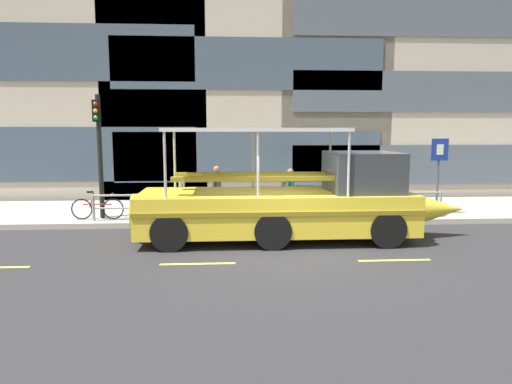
# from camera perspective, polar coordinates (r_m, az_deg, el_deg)

# --- Properties ---
(ground_plane) EXTENTS (120.00, 120.00, 0.00)m
(ground_plane) POSITION_cam_1_polar(r_m,az_deg,el_deg) (12.44, 4.33, -7.14)
(ground_plane) COLOR #2B2B2D
(sidewalk) EXTENTS (32.00, 4.80, 0.18)m
(sidewalk) POSITION_cam_1_polar(r_m,az_deg,el_deg) (17.86, 1.86, -2.27)
(sidewalk) COLOR #A8A59E
(sidewalk) RESTS_ON ground_plane
(curb_edge) EXTENTS (32.00, 0.18, 0.18)m
(curb_edge) POSITION_cam_1_polar(r_m,az_deg,el_deg) (15.43, 2.74, -3.87)
(curb_edge) COLOR #B2ADA3
(curb_edge) RESTS_ON ground_plane
(lane_centreline) EXTENTS (25.80, 0.12, 0.01)m
(lane_centreline) POSITION_cam_1_polar(r_m,az_deg,el_deg) (11.37, 5.12, -8.56)
(lane_centreline) COLOR #DBD64C
(lane_centreline) RESTS_ON ground_plane
(office_tower_right) EXTENTS (12.03, 9.97, 19.32)m
(office_tower_right) POSITION_cam_1_polar(r_m,az_deg,el_deg) (27.40, 15.45, 21.11)
(office_tower_right) COLOR #B2A893
(office_tower_right) RESTS_ON ground_plane
(curb_guardrail) EXTENTS (11.85, 0.09, 0.88)m
(curb_guardrail) POSITION_cam_1_polar(r_m,az_deg,el_deg) (15.62, 1.86, -1.17)
(curb_guardrail) COLOR gray
(curb_guardrail) RESTS_ON sidewalk
(traffic_light_pole) EXTENTS (0.24, 0.46, 4.16)m
(traffic_light_pole) POSITION_cam_1_polar(r_m,az_deg,el_deg) (16.47, -18.74, 5.61)
(traffic_light_pole) COLOR black
(traffic_light_pole) RESTS_ON sidewalk
(parking_sign) EXTENTS (0.60, 0.12, 2.69)m
(parking_sign) POSITION_cam_1_polar(r_m,az_deg,el_deg) (17.36, 21.56, 3.28)
(parking_sign) COLOR #4C4F54
(parking_sign) RESTS_ON sidewalk
(leaned_bicycle) EXTENTS (1.74, 0.46, 0.96)m
(leaned_bicycle) POSITION_cam_1_polar(r_m,az_deg,el_deg) (16.45, -18.92, -1.90)
(leaned_bicycle) COLOR black
(leaned_bicycle) RESTS_ON sidewalk
(duck_tour_boat) EXTENTS (9.72, 2.64, 3.22)m
(duck_tour_boat) POSITION_cam_1_polar(r_m,az_deg,el_deg) (13.49, 4.84, -1.30)
(duck_tour_boat) COLOR yellow
(duck_tour_boat) RESTS_ON ground_plane
(pedestrian_near_bow) EXTENTS (0.27, 0.46, 1.67)m
(pedestrian_near_bow) POSITION_cam_1_polar(r_m,az_deg,el_deg) (17.32, 12.04, 0.93)
(pedestrian_near_bow) COLOR black
(pedestrian_near_bow) RESTS_ON sidewalk
(pedestrian_mid_left) EXTENTS (0.30, 0.42, 1.62)m
(pedestrian_mid_left) POSITION_cam_1_polar(r_m,az_deg,el_deg) (16.62, 4.23, 0.69)
(pedestrian_mid_left) COLOR #47423D
(pedestrian_mid_left) RESTS_ON sidewalk
(pedestrian_mid_right) EXTENTS (0.32, 0.44, 1.71)m
(pedestrian_mid_right) POSITION_cam_1_polar(r_m,az_deg,el_deg) (16.77, -4.84, 0.92)
(pedestrian_mid_right) COLOR #47423D
(pedestrian_mid_right) RESTS_ON sidewalk
(pedestrian_near_stern) EXTENTS (0.21, 0.43, 1.50)m
(pedestrian_near_stern) POSITION_cam_1_polar(r_m,az_deg,el_deg) (16.26, -9.11, 0.20)
(pedestrian_near_stern) COLOR black
(pedestrian_near_stern) RESTS_ON sidewalk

